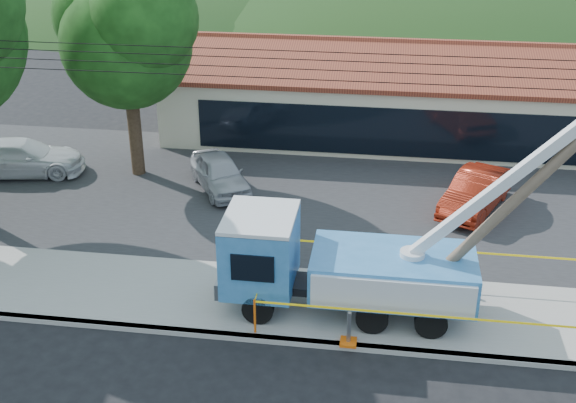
# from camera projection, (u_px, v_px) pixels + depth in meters

# --- Properties ---
(ground) EXTENTS (120.00, 120.00, 0.00)m
(ground) POSITION_uv_depth(u_px,v_px,m) (236.00, 389.00, 18.60)
(ground) COLOR black
(ground) RESTS_ON ground
(curb) EXTENTS (60.00, 0.25, 0.15)m
(curb) POSITION_uv_depth(u_px,v_px,m) (251.00, 338.00, 20.44)
(curb) COLOR #9B9891
(curb) RESTS_ON ground
(sidewalk) EXTENTS (60.00, 4.00, 0.15)m
(sidewalk) POSITION_uv_depth(u_px,v_px,m) (263.00, 301.00, 22.14)
(sidewalk) COLOR #9B9891
(sidewalk) RESTS_ON ground
(parking_lot) EXTENTS (60.00, 12.00, 0.10)m
(parking_lot) POSITION_uv_depth(u_px,v_px,m) (297.00, 193.00, 29.29)
(parking_lot) COLOR #28282B
(parking_lot) RESTS_ON ground
(strip_mall) EXTENTS (22.50, 8.53, 4.67)m
(strip_mall) POSITION_uv_depth(u_px,v_px,m) (400.00, 96.00, 35.11)
(strip_mall) COLOR beige
(strip_mall) RESTS_ON ground
(tree_lot) EXTENTS (6.30, 5.60, 8.94)m
(tree_lot) POSITION_uv_depth(u_px,v_px,m) (125.00, 30.00, 28.42)
(tree_lot) COLOR #332316
(tree_lot) RESTS_ON ground
(hill_center) EXTENTS (89.60, 64.00, 32.00)m
(hill_center) POSITION_uv_depth(u_px,v_px,m) (466.00, 6.00, 66.42)
(hill_center) COLOR #213E16
(hill_center) RESTS_ON ground
(utility_truck) EXTENTS (11.29, 3.95, 7.87)m
(utility_truck) POSITION_uv_depth(u_px,v_px,m) (341.00, 263.00, 21.01)
(utility_truck) COLOR black
(utility_truck) RESTS_ON ground
(leaning_pole) EXTENTS (6.01, 1.76, 7.81)m
(leaning_pole) POSITION_uv_depth(u_px,v_px,m) (526.00, 190.00, 19.23)
(leaning_pole) COLOR brown
(leaning_pole) RESTS_ON ground
(caution_tape) EXTENTS (10.48, 3.76, 1.09)m
(caution_tape) POSITION_uv_depth(u_px,v_px,m) (440.00, 288.00, 21.18)
(caution_tape) COLOR #FF610D
(caution_tape) RESTS_ON ground
(car_silver) EXTENTS (3.52, 4.39, 1.40)m
(car_silver) POSITION_uv_depth(u_px,v_px,m) (221.00, 191.00, 29.61)
(car_silver) COLOR #A9AAB0
(car_silver) RESTS_ON ground
(car_red) EXTENTS (3.25, 4.71, 1.47)m
(car_red) POSITION_uv_depth(u_px,v_px,m) (473.00, 211.00, 27.91)
(car_red) COLOR maroon
(car_red) RESTS_ON ground
(car_white) EXTENTS (5.50, 3.14, 1.50)m
(car_white) POSITION_uv_depth(u_px,v_px,m) (25.00, 176.00, 31.01)
(car_white) COLOR silver
(car_white) RESTS_ON ground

